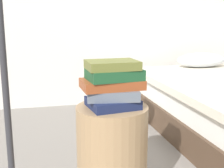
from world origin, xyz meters
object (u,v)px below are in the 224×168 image
at_px(side_table, 112,157).
at_px(book_forest, 114,74).
at_px(book_rust, 112,84).
at_px(book_slate, 112,94).
at_px(book_navy, 113,103).
at_px(book_olive, 113,65).

xyz_separation_m(side_table, book_forest, (0.01, 0.00, 0.43)).
bearing_deg(book_rust, book_slate, -104.31).
relative_size(book_slate, book_forest, 0.97).
height_order(book_slate, book_rust, book_rust).
bearing_deg(book_forest, book_navy, -138.61).
xyz_separation_m(book_navy, book_slate, (-0.00, -0.00, 0.05)).
relative_size(book_rust, book_olive, 1.21).
distance_m(book_rust, book_olive, 0.10).
distance_m(book_navy, book_forest, 0.14).
xyz_separation_m(side_table, book_slate, (-0.00, -0.01, 0.34)).
distance_m(book_rust, book_forest, 0.05).
height_order(side_table, book_navy, book_navy).
distance_m(book_slate, book_forest, 0.10).
xyz_separation_m(side_table, book_navy, (0.00, -0.01, 0.29)).
bearing_deg(book_rust, book_forest, -30.97).
bearing_deg(book_slate, book_forest, 53.41).
bearing_deg(book_forest, book_olive, -152.09).
bearing_deg(book_forest, book_rust, 146.17).
height_order(side_table, book_olive, book_olive).
relative_size(side_table, book_rust, 1.84).
distance_m(book_navy, book_rust, 0.09).
bearing_deg(book_slate, book_olive, 75.66).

